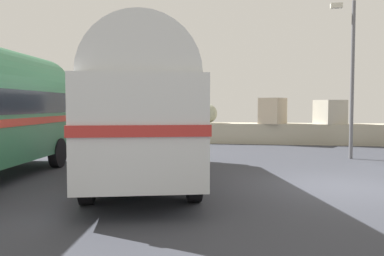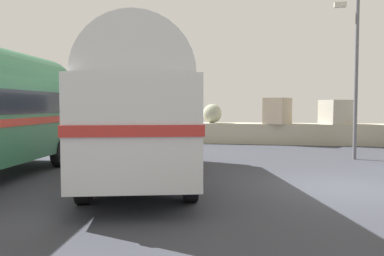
{
  "view_description": "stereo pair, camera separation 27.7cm",
  "coord_description": "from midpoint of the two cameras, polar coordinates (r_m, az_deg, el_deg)",
  "views": [
    {
      "loc": [
        -2.11,
        -10.5,
        2.05
      ],
      "look_at": [
        -4.11,
        1.02,
        1.41
      ],
      "focal_mm": 37.8,
      "sensor_mm": 36.0,
      "label": 1
    },
    {
      "loc": [
        -1.83,
        -10.45,
        2.05
      ],
      "look_at": [
        -4.11,
        1.02,
        1.41
      ],
      "focal_mm": 37.8,
      "sensor_mm": 36.0,
      "label": 2
    }
  ],
  "objects": [
    {
      "name": "lamp_post",
      "position": [
        16.59,
        20.95,
        7.62
      ],
      "size": [
        0.87,
        0.46,
        6.0
      ],
      "color": "#5B5B60",
      "rests_on": "ground"
    },
    {
      "name": "vintage_coach",
      "position": [
        11.05,
        -7.73,
        3.11
      ],
      "size": [
        4.71,
        8.91,
        3.7
      ],
      "rotation": [
        0.0,
        0.0,
        0.28
      ],
      "color": "black",
      "rests_on": "ground"
    },
    {
      "name": "ground",
      "position": [
        10.85,
        20.33,
        -7.89
      ],
      "size": [
        32.0,
        26.0,
        0.02
      ],
      "color": "#363840"
    },
    {
      "name": "breakwater",
      "position": [
        22.4,
        15.14,
        -0.24
      ],
      "size": [
        31.36,
        2.2,
        2.47
      ],
      "color": "#B1A992",
      "rests_on": "ground"
    }
  ]
}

